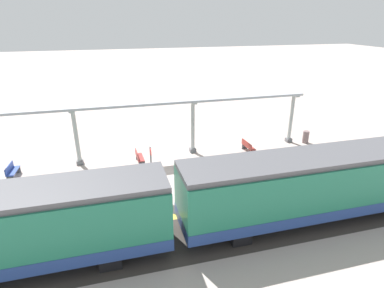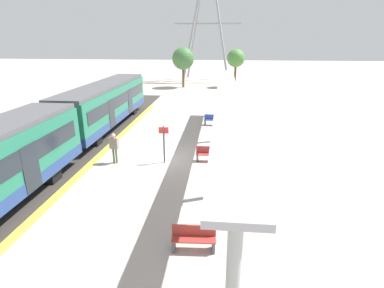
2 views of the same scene
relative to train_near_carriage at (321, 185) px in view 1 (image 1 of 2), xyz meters
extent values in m
plane|color=#B2A299|center=(5.79, 7.92, -1.83)|extent=(176.00, 176.00, 0.00)
cube|color=yellow|center=(1.83, 7.92, -1.83)|extent=(0.47, 30.47, 0.01)
cube|color=#38332D|center=(-0.01, 7.92, -1.83)|extent=(3.20, 42.47, 0.01)
cube|color=#1F7155|center=(-0.01, 0.00, 0.11)|extent=(2.60, 14.00, 2.60)
cube|color=navy|center=(-0.01, 0.00, -0.92)|extent=(2.63, 14.02, 0.55)
cube|color=#515156|center=(-0.01, 0.00, 1.53)|extent=(2.39, 14.00, 0.24)
cube|color=#1E262D|center=(1.31, 0.00, 0.42)|extent=(0.03, 12.88, 0.84)
cube|color=#1E262D|center=(1.31, -2.33, -0.14)|extent=(0.04, 1.10, 2.00)
cube|color=#1E262D|center=(1.31, 2.33, -0.14)|extent=(0.04, 1.10, 2.00)
cube|color=black|center=(-0.01, 4.48, -1.51)|extent=(2.21, 0.90, 0.64)
cube|color=#1E262D|center=(1.31, 12.27, -0.14)|extent=(0.04, 1.10, 2.00)
cube|color=black|center=(-0.01, 10.12, -1.51)|extent=(2.21, 0.90, 0.64)
cube|color=slate|center=(9.53, -4.18, -1.68)|extent=(0.44, 0.44, 0.30)
cylinder|color=#A4AAA8|center=(9.53, -4.18, 0.21)|extent=(0.28, 0.28, 3.49)
cube|color=#A4AAA8|center=(9.53, -4.18, 2.01)|extent=(1.10, 0.36, 0.12)
cube|color=slate|center=(9.53, 3.88, -1.68)|extent=(0.44, 0.44, 0.30)
cylinder|color=#A4AAA8|center=(9.53, 3.88, 0.21)|extent=(0.28, 0.28, 3.49)
cube|color=#A4AAA8|center=(9.53, 3.88, 2.01)|extent=(1.10, 0.36, 0.12)
cube|color=slate|center=(9.53, 11.91, -1.68)|extent=(0.44, 0.44, 0.30)
cylinder|color=#A4AAA8|center=(9.53, 11.91, 0.21)|extent=(0.28, 0.28, 3.49)
cube|color=#A4AAA8|center=(9.53, 11.91, 2.01)|extent=(1.10, 0.36, 0.12)
cube|color=#A8AAB2|center=(9.53, 7.76, 2.15)|extent=(1.20, 24.68, 0.16)
cube|color=#344EA2|center=(8.58, 15.80, -1.39)|extent=(1.52, 0.51, 0.04)
cube|color=#344EA2|center=(8.59, 15.99, -1.17)|extent=(1.50, 0.13, 0.40)
cube|color=#4C4C51|center=(9.25, 15.77, -1.62)|extent=(0.12, 0.40, 0.42)
cube|color=#4C4C51|center=(7.92, 15.84, -1.62)|extent=(0.12, 0.40, 0.42)
cube|color=#A03634|center=(8.58, 7.89, -1.39)|extent=(1.52, 0.51, 0.04)
cube|color=#A03634|center=(8.57, 8.08, -1.17)|extent=(1.50, 0.13, 0.40)
cube|color=#4C4C51|center=(9.25, 7.92, -1.62)|extent=(0.12, 0.40, 0.42)
cube|color=#4C4C51|center=(7.91, 7.86, -1.62)|extent=(0.12, 0.40, 0.42)
cube|color=#A1332C|center=(8.42, -0.15, -1.39)|extent=(1.52, 0.52, 0.04)
cube|color=#A1332C|center=(8.41, 0.04, -1.17)|extent=(1.50, 0.14, 0.40)
cube|color=#4C4C51|center=(9.09, -0.12, -1.62)|extent=(0.12, 0.40, 0.42)
cube|color=#4C4C51|center=(7.75, -0.18, -1.62)|extent=(0.12, 0.40, 0.42)
cylinder|color=slate|center=(8.99, -5.37, -1.35)|extent=(0.48, 0.48, 0.97)
cylinder|color=#4C4C51|center=(6.02, 7.46, -0.73)|extent=(0.10, 0.10, 2.20)
cube|color=red|center=(6.02, 7.46, 0.12)|extent=(0.56, 0.04, 0.36)
cylinder|color=#4B6142|center=(3.29, 7.11, -1.39)|extent=(0.11, 0.11, 0.88)
cylinder|color=#4B6142|center=(3.11, 7.15, -1.39)|extent=(0.11, 0.11, 0.88)
cube|color=gray|center=(3.20, 7.13, -0.62)|extent=(0.55, 0.32, 0.66)
sphere|color=beige|center=(3.20, 7.13, -0.18)|extent=(0.24, 0.24, 0.24)
camera|label=1|loc=(-11.20, 9.51, 7.54)|focal=29.22mm
camera|label=2|loc=(9.20, -8.81, 5.01)|focal=28.66mm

